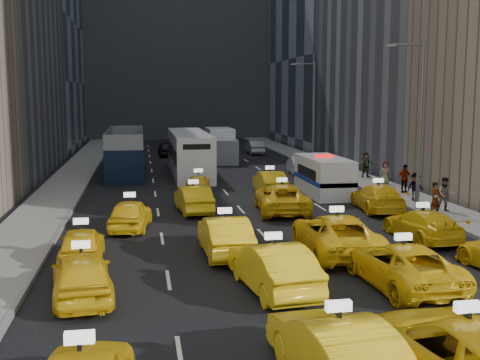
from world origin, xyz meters
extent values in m
plane|color=black|center=(0.00, 0.00, 0.00)|extent=(160.00, 160.00, 0.00)
cube|color=gray|center=(-10.50, 25.00, 0.07)|extent=(3.00, 90.00, 0.15)
cube|color=gray|center=(10.50, 25.00, 0.07)|extent=(3.00, 90.00, 0.15)
cube|color=slate|center=(-9.05, 25.00, 0.09)|extent=(0.15, 90.00, 0.18)
cube|color=slate|center=(9.05, 25.00, 0.09)|extent=(0.15, 90.00, 0.18)
cylinder|color=#595B60|center=(9.30, 12.00, 4.50)|extent=(0.20, 0.20, 9.00)
cylinder|color=#595B60|center=(8.40, 12.00, 8.80)|extent=(1.80, 0.12, 0.12)
cube|color=slate|center=(7.50, 12.00, 8.75)|extent=(0.50, 0.22, 0.12)
cylinder|color=#595B60|center=(9.30, 32.00, 4.50)|extent=(0.20, 0.20, 9.00)
cylinder|color=#595B60|center=(8.40, 32.00, 8.80)|extent=(1.80, 0.12, 0.12)
cube|color=slate|center=(7.50, 32.00, 8.75)|extent=(0.50, 0.22, 0.12)
imported|color=yellow|center=(-1.27, -6.22, 0.81)|extent=(2.17, 5.04, 1.61)
imported|color=yellow|center=(1.33, -6.81, 0.83)|extent=(3.42, 6.23, 1.65)
imported|color=yellow|center=(-7.19, 0.49, 0.75)|extent=(2.31, 4.60, 1.50)
imported|color=yellow|center=(-1.24, 0.30, 0.80)|extent=(2.30, 5.01, 1.59)
imported|color=yellow|center=(3.04, 0.06, 0.73)|extent=(2.66, 5.33, 1.45)
imported|color=yellow|center=(-7.58, 4.62, 0.69)|extent=(1.76, 4.08, 1.37)
imported|color=yellow|center=(-2.15, 4.89, 0.78)|extent=(1.76, 4.75, 1.55)
imported|color=yellow|center=(2.17, 4.23, 0.80)|extent=(2.94, 5.88, 1.60)
imported|color=yellow|center=(6.61, 5.93, 0.66)|extent=(2.22, 4.69, 1.32)
imported|color=yellow|center=(-5.89, 10.04, 0.71)|extent=(2.24, 4.38, 1.43)
imported|color=yellow|center=(-2.62, 13.66, 0.72)|extent=(1.87, 4.47, 1.44)
imported|color=yellow|center=(2.03, 12.89, 0.77)|extent=(3.10, 5.77, 1.54)
imported|color=yellow|center=(7.24, 12.44, 0.72)|extent=(2.55, 5.17, 1.45)
imported|color=yellow|center=(-1.83, 19.18, 0.66)|extent=(1.83, 4.00, 1.33)
imported|color=yellow|center=(2.75, 19.23, 0.71)|extent=(1.50, 4.30, 1.42)
cube|color=silver|center=(5.92, 17.94, 1.19)|extent=(2.85, 6.13, 2.37)
cylinder|color=black|center=(4.94, 15.88, 0.47)|extent=(0.28, 0.95, 0.95)
cylinder|color=black|center=(6.90, 15.88, 0.47)|extent=(0.28, 0.95, 0.95)
cylinder|color=black|center=(4.94, 20.01, 0.47)|extent=(0.28, 0.95, 0.95)
cylinder|color=black|center=(6.90, 20.01, 0.47)|extent=(0.28, 0.95, 0.95)
cube|color=navy|center=(5.92, 17.94, 1.03)|extent=(2.89, 6.14, 0.27)
cube|color=red|center=(5.92, 17.94, 2.46)|extent=(1.11, 0.48, 0.17)
cube|color=black|center=(-6.52, 29.84, 1.74)|extent=(3.93, 12.15, 3.47)
cylinder|color=black|center=(-7.72, 24.77, 0.55)|extent=(0.28, 1.10, 1.10)
cylinder|color=black|center=(-5.31, 24.77, 0.55)|extent=(0.28, 1.10, 1.10)
cylinder|color=black|center=(-7.72, 34.91, 0.55)|extent=(0.28, 1.10, 1.10)
cylinder|color=black|center=(-5.31, 34.91, 0.55)|extent=(0.28, 1.10, 1.10)
cube|color=silver|center=(-1.60, 28.93, 1.66)|extent=(4.22, 13.11, 3.33)
cylinder|color=black|center=(-2.79, 23.39, 0.55)|extent=(0.28, 1.10, 1.10)
cylinder|color=black|center=(-0.41, 23.39, 0.55)|extent=(0.28, 1.10, 1.10)
cylinder|color=black|center=(-2.79, 34.47, 0.55)|extent=(0.28, 1.10, 1.10)
cylinder|color=black|center=(-0.41, 34.47, 0.55)|extent=(0.28, 1.10, 1.10)
cube|color=white|center=(2.04, 37.57, 1.54)|extent=(2.91, 6.93, 3.09)
cylinder|color=black|center=(1.03, 35.10, 0.55)|extent=(0.28, 1.10, 1.10)
cylinder|color=black|center=(3.05, 35.10, 0.55)|extent=(0.28, 1.10, 1.10)
cylinder|color=black|center=(1.03, 40.05, 0.55)|extent=(0.28, 1.10, 1.10)
cylinder|color=black|center=(3.05, 40.05, 0.55)|extent=(0.28, 1.10, 1.10)
imported|color=#A7AAAF|center=(6.97, 27.76, 0.72)|extent=(1.99, 4.52, 1.44)
imported|color=black|center=(-7.17, 40.97, 0.70)|extent=(2.66, 5.18, 1.40)
imported|color=slate|center=(1.28, 47.25, 0.74)|extent=(2.30, 5.16, 1.47)
imported|color=black|center=(-2.71, 43.39, 0.74)|extent=(1.89, 4.40, 1.48)
imported|color=#A7A9AE|center=(6.55, 44.26, 0.70)|extent=(1.59, 4.31, 1.41)
imported|color=gray|center=(9.31, 9.99, 1.01)|extent=(0.74, 0.64, 1.73)
imported|color=gray|center=(10.37, 10.98, 1.05)|extent=(0.98, 0.72, 1.80)
imported|color=gray|center=(10.29, 14.31, 0.97)|extent=(1.09, 0.54, 1.63)
imported|color=gray|center=(10.88, 17.07, 1.04)|extent=(1.11, 0.68, 1.77)
imported|color=gray|center=(11.16, 20.76, 0.93)|extent=(0.84, 0.59, 1.56)
imported|color=gray|center=(11.13, 24.28, 1.06)|extent=(1.74, 0.73, 1.82)
camera|label=1|loc=(-5.31, -17.89, 6.26)|focal=45.00mm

